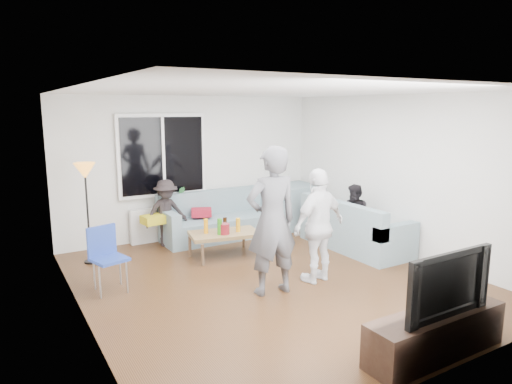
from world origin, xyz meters
TOP-DOWN VIEW (x-y plane):
  - floor at (0.00, 0.00)m, footprint 5.00×5.50m
  - ceiling at (0.00, 0.00)m, footprint 5.00×5.50m
  - wall_back at (0.00, 2.77)m, footprint 5.00×0.04m
  - wall_front at (0.00, -2.77)m, footprint 5.00×0.04m
  - wall_left at (-2.52, 0.00)m, footprint 0.04×5.50m
  - wall_right at (2.52, 0.00)m, footprint 0.04×5.50m
  - window_frame at (-0.60, 2.69)m, footprint 1.62×0.06m
  - window_glass at (-0.60, 2.65)m, footprint 1.50×0.02m
  - window_mullion at (-0.60, 2.64)m, footprint 0.05×0.03m
  - radiator at (-0.60, 2.65)m, footprint 1.30×0.12m
  - potted_plant at (-0.32, 2.62)m, footprint 0.21×0.18m
  - vase at (-0.70, 2.62)m, footprint 0.16×0.16m
  - sofa_back_section at (0.37, 2.27)m, footprint 2.30×0.85m
  - sofa_right_section at (2.02, 0.50)m, footprint 2.00×0.85m
  - sofa_corner at (2.00, 2.27)m, footprint 0.85×0.85m
  - cushion_yellow at (-0.95, 2.25)m, footprint 0.42×0.37m
  - cushion_red at (-0.03, 2.33)m, footprint 0.45×0.42m
  - coffee_table at (-0.10, 1.27)m, footprint 1.20×0.80m
  - pitcher at (-0.15, 1.17)m, footprint 0.17×0.17m
  - side_chair at (-2.05, 0.73)m, footprint 0.49×0.49m
  - floor_lamp at (-2.05, 2.04)m, footprint 0.32×0.32m
  - player_left at (-0.25, -0.39)m, footprint 0.74×0.52m
  - player_right at (0.53, -0.37)m, footprint 0.98×0.54m
  - spectator_right at (2.02, 0.51)m, footprint 0.53×0.62m
  - spectator_back at (-0.71, 2.30)m, footprint 0.78×0.48m
  - tv_console at (0.29, -2.50)m, footprint 1.60×0.40m
  - television at (0.29, -2.50)m, footprint 1.11×0.15m
  - bottle_b at (-0.23, 1.17)m, footprint 0.08×0.08m
  - bottle_d at (0.11, 1.18)m, footprint 0.07×0.07m
  - bottle_a at (-0.38, 1.36)m, footprint 0.07×0.07m
  - bottle_c at (-0.02, 1.41)m, footprint 0.07×0.07m

SIDE VIEW (x-z plane):
  - floor at x=0.00m, z-range -0.04..0.00m
  - coffee_table at x=-0.10m, z-range 0.00..0.40m
  - tv_console at x=0.29m, z-range 0.00..0.44m
  - radiator at x=-0.60m, z-range 0.00..0.62m
  - sofa_back_section at x=0.37m, z-range 0.00..0.85m
  - sofa_right_section at x=2.02m, z-range 0.00..0.85m
  - sofa_corner at x=2.00m, z-range 0.00..0.85m
  - side_chair at x=-2.05m, z-range 0.00..0.86m
  - pitcher at x=-0.15m, z-range 0.40..0.57m
  - bottle_c at x=-0.02m, z-range 0.40..0.61m
  - cushion_yellow at x=-0.95m, z-range 0.44..0.58m
  - cushion_red at x=-0.03m, z-range 0.45..0.57m
  - bottle_d at x=0.11m, z-range 0.40..0.63m
  - bottle_a at x=-0.38m, z-range 0.40..0.64m
  - bottle_b at x=-0.23m, z-range 0.40..0.66m
  - spectator_right at x=2.02m, z-range 0.00..1.11m
  - spectator_back at x=-0.71m, z-range 0.00..1.17m
  - vase at x=-0.70m, z-range 0.62..0.78m
  - television at x=0.29m, z-range 0.44..1.08m
  - floor_lamp at x=-2.05m, z-range 0.00..1.56m
  - player_right at x=0.53m, z-range 0.00..1.59m
  - potted_plant at x=-0.32m, z-range 0.62..0.97m
  - player_left at x=-0.25m, z-range 0.00..1.93m
  - wall_back at x=0.00m, z-range 0.00..2.60m
  - wall_front at x=0.00m, z-range 0.00..2.60m
  - wall_left at x=-2.52m, z-range 0.00..2.60m
  - wall_right at x=2.52m, z-range 0.00..2.60m
  - window_frame at x=-0.60m, z-range 0.81..2.29m
  - window_glass at x=-0.60m, z-range 0.88..2.23m
  - window_mullion at x=-0.60m, z-range 0.88..2.23m
  - ceiling at x=0.00m, z-range 2.60..2.64m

